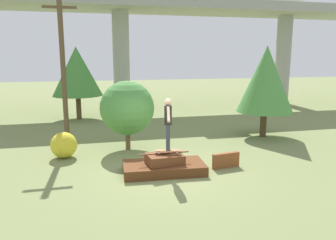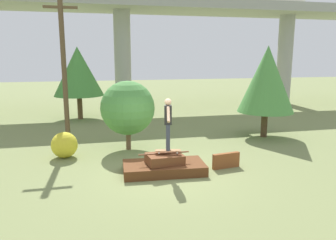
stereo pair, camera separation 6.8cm
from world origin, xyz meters
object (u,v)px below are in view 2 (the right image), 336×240
utility_pole (64,67)px  skateboard (168,151)px  bush_yellow_flowering (64,145)px  tree_behind_left (267,79)px  tree_behind_right (78,71)px  tree_mid_back (128,108)px  skater (168,121)px

utility_pole → skateboard: bearing=-53.9°
bush_yellow_flowering → tree_behind_left: bearing=7.9°
tree_behind_right → skateboard: bearing=-73.6°
tree_behind_right → tree_mid_back: bearing=-73.8°
utility_pole → tree_behind_left: size_ratio=1.50×
utility_pole → tree_mid_back: bearing=-32.9°
tree_behind_right → tree_mid_back: (2.02, -6.97, -1.09)m
utility_pole → tree_mid_back: 3.20m
tree_behind_left → bush_yellow_flowering: (-8.54, -1.19, -2.12)m
tree_behind_left → tree_mid_back: bearing=-174.1°
skateboard → utility_pole: size_ratio=0.13×
tree_behind_right → skater: bearing=-73.6°
skateboard → tree_mid_back: 3.22m
skater → bush_yellow_flowering: skater is taller
skateboard → tree_mid_back: (-0.90, 2.95, 0.90)m
skateboard → bush_yellow_flowering: (-3.25, 2.40, -0.26)m
tree_behind_left → tree_mid_back: size_ratio=1.51×
utility_pole → tree_behind_right: (0.34, 5.44, -0.43)m
utility_pole → tree_mid_back: size_ratio=2.27×
utility_pole → tree_behind_right: 5.47m
skateboard → bush_yellow_flowering: 4.05m
skateboard → tree_behind_right: tree_behind_right is taller
utility_pole → bush_yellow_flowering: bearing=-89.7°
tree_mid_back → skateboard: bearing=-73.1°
tree_behind_left → tree_behind_right: 10.37m
skater → tree_mid_back: tree_mid_back is taller
skateboard → tree_behind_left: tree_behind_left is taller
skater → tree_mid_back: size_ratio=0.60×
skateboard → tree_mid_back: size_ratio=0.30×
skater → tree_mid_back: 3.09m
skateboard → utility_pole: (-3.26, 4.48, 2.43)m
skateboard → skater: bearing=-63.4°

